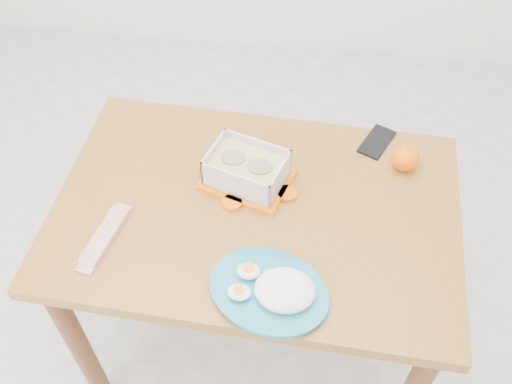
# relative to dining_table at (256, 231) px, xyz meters

# --- Properties ---
(ground) EXTENTS (3.50, 3.50, 0.00)m
(ground) POSITION_rel_dining_table_xyz_m (-0.13, 0.03, -0.64)
(ground) COLOR #B7B7B2
(ground) RESTS_ON ground
(dining_table) EXTENTS (1.12, 0.77, 0.75)m
(dining_table) POSITION_rel_dining_table_xyz_m (0.00, 0.00, 0.00)
(dining_table) COLOR #AA7130
(dining_table) RESTS_ON ground
(food_container) EXTENTS (0.27, 0.24, 0.10)m
(food_container) POSITION_rel_dining_table_xyz_m (-0.04, 0.09, 0.16)
(food_container) COLOR #F86607
(food_container) RESTS_ON dining_table
(orange_fruit) EXTENTS (0.07, 0.07, 0.07)m
(orange_fruit) POSITION_rel_dining_table_xyz_m (0.40, 0.19, 0.15)
(orange_fruit) COLOR orange
(orange_fruit) RESTS_ON dining_table
(rice_plate) EXTENTS (0.36, 0.36, 0.08)m
(rice_plate) POSITION_rel_dining_table_xyz_m (0.08, -0.26, 0.14)
(rice_plate) COLOR #19748E
(rice_plate) RESTS_ON dining_table
(candy_bar) EXTENTS (0.08, 0.19, 0.02)m
(candy_bar) POSITION_rel_dining_table_xyz_m (-0.37, -0.15, 0.12)
(candy_bar) COLOR #B21209
(candy_bar) RESTS_ON dining_table
(smartphone) EXTENTS (0.12, 0.15, 0.01)m
(smartphone) POSITION_rel_dining_table_xyz_m (0.32, 0.29, 0.12)
(smartphone) COLOR black
(smartphone) RESTS_ON dining_table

